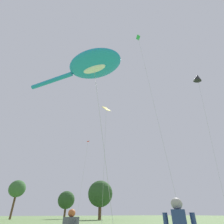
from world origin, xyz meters
The scene contains 8 objects.
big_show_kite centered at (-1.88, 8.43, 13.53)m, with size 7.77×9.39×14.16m.
small_kite_tiny_distant centered at (2.89, 21.24, 10.44)m, with size 0.66×1.57×11.13m.
small_kite_stunt_black centered at (4.14, 8.11, 17.94)m, with size 0.69×2.14×21.56m.
small_kite_triangle_green centered at (11.19, 6.52, 15.93)m, with size 1.55×1.33×16.50m.
small_kite_bird_shape centered at (1.40, 11.99, 11.00)m, with size 1.15×1.58×12.00m.
tree_oak_left centered at (16.47, 45.36, 6.17)m, with size 6.74×6.74×9.58m.
tree_oak_right centered at (10.13, 56.18, 4.99)m, with size 4.99×4.99×7.52m.
tree_pine_center centered at (-3.96, 58.85, 7.63)m, with size 4.61×4.61×10.02m.
Camera 1 is at (-6.07, -3.22, 1.40)m, focal length 28.31 mm.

